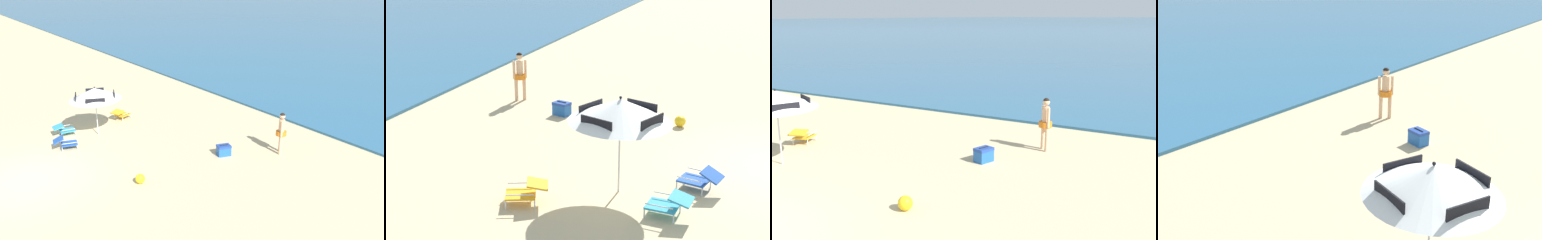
{
  "view_description": "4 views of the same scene",
  "coord_description": "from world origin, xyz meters",
  "views": [
    {
      "loc": [
        12.65,
        -2.52,
        6.53
      ],
      "look_at": [
        0.82,
        6.08,
        1.08
      ],
      "focal_mm": 37.81,
      "sensor_mm": 36.0,
      "label": 1
    },
    {
      "loc": [
        -12.62,
        1.06,
        5.01
      ],
      "look_at": [
        0.09,
        5.28,
        0.63
      ],
      "focal_mm": 51.09,
      "sensor_mm": 36.0,
      "label": 2
    },
    {
      "loc": [
        7.53,
        -3.67,
        3.97
      ],
      "look_at": [
        1.25,
        7.11,
        0.95
      ],
      "focal_mm": 40.55,
      "sensor_mm": 36.0,
      "label": 3
    },
    {
      "loc": [
        -8.01,
        0.62,
        5.04
      ],
      "look_at": [
        -0.59,
        6.59,
        1.49
      ],
      "focal_mm": 44.15,
      "sensor_mm": 36.0,
      "label": 4
    }
  ],
  "objects": [
    {
      "name": "beach_umbrella_striped_main",
      "position": [
        -2.43,
        3.55,
        1.79
      ],
      "size": [
        2.62,
        2.63,
        2.09
      ],
      "color": "silver",
      "rests_on": "ground"
    },
    {
      "name": "person_standing_near_shore",
      "position": [
        3.33,
        8.37,
        0.93
      ],
      "size": [
        0.39,
        0.39,
        1.6
      ],
      "color": "#D8A87F",
      "rests_on": "ground"
    },
    {
      "name": "cooler_box",
      "position": [
        2.24,
        6.51,
        0.2
      ],
      "size": [
        0.49,
        0.58,
        0.43
      ],
      "color": "#1E56A8",
      "rests_on": "ground"
    },
    {
      "name": "beach_ball",
      "position": [
        2.26,
        2.94,
        0.16
      ],
      "size": [
        0.32,
        0.32,
        0.32
      ],
      "primitive_type": "sphere",
      "color": "yellow",
      "rests_on": "ground"
    },
    {
      "name": "lounge_chair_facing_sea",
      "position": [
        -3.53,
        5.16,
        0.28
      ],
      "size": [
        0.8,
        0.98,
        0.49
      ],
      "color": "gold",
      "rests_on": "ground"
    }
  ]
}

